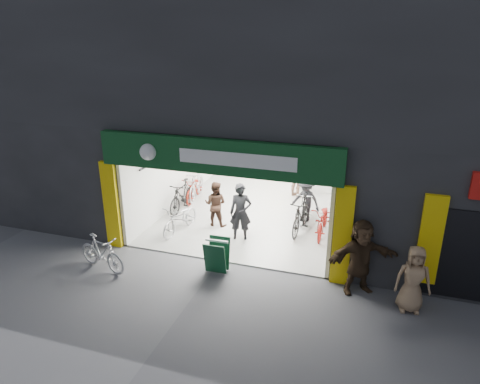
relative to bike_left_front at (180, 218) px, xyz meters
The scene contains 17 objects.
ground 2.32m from the bike_left_front, 37.64° to the right, with size 60.00×60.00×0.00m, color #56565B.
building 5.92m from the bike_left_front, 53.03° to the left, with size 17.00×10.27×8.00m.
bike_left_front is the anchor object (origin of this frame).
bike_left_midfront 1.74m from the bike_left_front, 113.15° to the left, with size 0.52×1.85×1.11m, color black.
bike_left_midback 2.77m from the bike_left_front, 104.65° to the left, with size 0.64×1.83×0.96m, color maroon.
bike_left_back 2.98m from the bike_left_front, 103.58° to the left, with size 0.53×1.87×1.12m, color #AFAFB4.
bike_right_front 3.80m from the bike_left_front, 18.45° to the left, with size 0.53×1.88×1.13m, color black.
bike_right_mid 4.47m from the bike_left_front, 15.87° to the left, with size 0.66×1.90×1.00m, color maroon.
bike_right_back 4.19m from the bike_left_front, 30.82° to the left, with size 0.52×1.83×1.10m, color silver.
parked_bike 2.89m from the bike_left_front, 110.22° to the right, with size 0.46×1.63×0.98m, color #B7B8BC.
customer_a 2.01m from the bike_left_front, ahead, with size 0.66×0.43×1.80m, color black.
customer_b 1.22m from the bike_left_front, 42.16° to the left, with size 0.74×0.57×1.52m, color #352118.
customer_c 4.13m from the bike_left_front, 29.08° to the left, with size 0.99×0.57×1.53m, color black.
customer_d 5.09m from the bike_left_front, 54.92° to the left, with size 1.12×0.47×1.91m, color #896650.
pedestrian_near 7.02m from the bike_left_front, 17.36° to the right, with size 0.78×0.51×1.59m, color #967657.
pedestrian_far 5.80m from the bike_left_front, 16.99° to the right, with size 1.75×0.56×1.88m, color #3B291A.
sandwich_board 2.71m from the bike_left_front, 44.20° to the right, with size 0.61×0.62×0.89m.
Camera 1 is at (3.76, -9.73, 5.93)m, focal length 32.00 mm.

